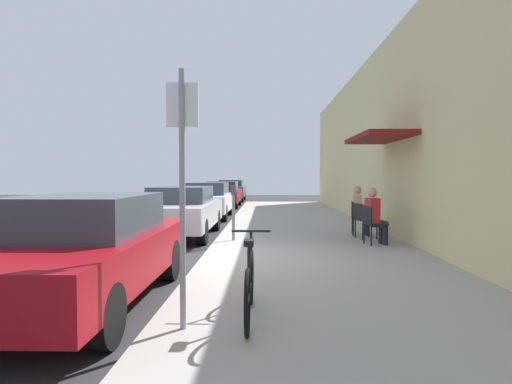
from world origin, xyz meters
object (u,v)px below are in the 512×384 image
object	(u,v)px
bicycle_0	(250,286)
seated_patron_0	(375,214)
street_sign	(182,178)
parked_car_3	(223,194)
cafe_chair_1	(363,218)
cafe_chair_2	(357,216)
parked_car_2	(208,200)
cafe_chair_0	(372,222)
seated_patron_2	(359,209)
parked_car_4	(231,190)
parking_meter	(233,208)
parked_car_1	(181,211)
parked_car_0	(85,249)

from	to	relation	value
bicycle_0	seated_patron_0	world-z (taller)	seated_patron_0
street_sign	seated_patron_0	bearing A→B (deg)	58.72
parked_car_3	bicycle_0	world-z (taller)	parked_car_3
cafe_chair_1	cafe_chair_2	world-z (taller)	same
parked_car_2	cafe_chair_0	bearing A→B (deg)	-57.13
cafe_chair_0	cafe_chair_2	distance (m)	1.60
cafe_chair_2	seated_patron_2	world-z (taller)	seated_patron_2
parked_car_2	cafe_chair_1	world-z (taller)	parked_car_2
parked_car_4	street_sign	distance (m)	24.35
street_sign	parking_meter	bearing A→B (deg)	89.52
seated_patron_0	seated_patron_2	xyz separation A→B (m)	(-0.00, 1.58, 0.00)
parked_car_1	parking_meter	bearing A→B (deg)	-42.58
cafe_chair_2	parking_meter	bearing A→B (deg)	-162.22
parked_car_1	parked_car_3	size ratio (longest dim) A/B	1.00
bicycle_0	parking_meter	bearing A→B (deg)	96.14
parked_car_0	parked_car_4	xyz separation A→B (m)	(0.00, 23.12, 0.02)
parked_car_2	bicycle_0	size ratio (longest dim) A/B	2.57
parked_car_1	parked_car_4	world-z (taller)	parked_car_4
seated_patron_0	cafe_chair_0	bearing A→B (deg)	-168.48
seated_patron_2	parking_meter	bearing A→B (deg)	-162.65
parked_car_4	seated_patron_0	xyz separation A→B (m)	(4.78, -18.88, 0.07)
seated_patron_2	cafe_chair_1	bearing A→B (deg)	-94.82
bicycle_0	cafe_chair_1	bearing A→B (deg)	66.81
parked_car_1	seated_patron_2	xyz separation A→B (m)	(4.78, -0.41, 0.09)
parked_car_0	cafe_chair_2	bearing A→B (deg)	50.97
parked_car_1	parked_car_4	distance (m)	16.89
bicycle_0	cafe_chair_1	xyz separation A→B (m)	(2.57, 5.99, 0.14)
cafe_chair_1	parked_car_4	bearing A→B (deg)	104.73
street_sign	cafe_chair_2	xyz separation A→B (m)	(3.22, 6.99, -1.02)
parked_car_4	parked_car_0	bearing A→B (deg)	-90.00
parked_car_0	bicycle_0	xyz separation A→B (m)	(2.16, -0.85, -0.25)
parked_car_0	parked_car_1	distance (m)	6.23
cafe_chair_0	cafe_chair_1	world-z (taller)	same
bicycle_0	seated_patron_2	bearing A→B (deg)	68.52
parked_car_3	seated_patron_0	xyz separation A→B (m)	(4.78, -13.38, 0.09)
parked_car_3	parked_car_1	bearing A→B (deg)	-90.00
parked_car_0	parking_meter	xyz separation A→B (m)	(1.55, 4.81, 0.16)
parking_meter	cafe_chair_1	world-z (taller)	parking_meter
parked_car_2	street_sign	xyz separation A→B (m)	(1.50, -12.70, 0.91)
parked_car_2	cafe_chair_0	world-z (taller)	parked_car_2
cafe_chair_1	cafe_chair_0	bearing A→B (deg)	-90.11
street_sign	seated_patron_2	world-z (taller)	street_sign
bicycle_0	seated_patron_0	distance (m)	5.73
parked_car_3	bicycle_0	bearing A→B (deg)	-83.33
parked_car_1	parked_car_3	xyz separation A→B (m)	(0.00, 11.38, 0.00)
parked_car_2	seated_patron_0	bearing A→B (deg)	-56.76
parked_car_1	seated_patron_0	xyz separation A→B (m)	(4.78, -1.99, 0.09)
parked_car_4	seated_patron_0	bearing A→B (deg)	-75.79
parked_car_1	parking_meter	xyz separation A→B (m)	(1.55, -1.42, 0.17)
seated_patron_2	parked_car_1	bearing A→B (deg)	175.04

